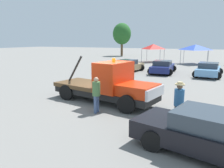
{
  "coord_description": "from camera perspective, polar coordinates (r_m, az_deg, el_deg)",
  "views": [
    {
      "loc": [
        5.48,
        -10.56,
        3.4
      ],
      "look_at": [
        0.5,
        0.0,
        1.05
      ],
      "focal_mm": 35.0,
      "sensor_mm": 36.0,
      "label": 1
    }
  ],
  "objects": [
    {
      "name": "canopy_tent_blue",
      "position": [
        33.94,
        20.96,
        8.96
      ],
      "size": [
        3.56,
        3.56,
        2.8
      ],
      "color": "#9E9EA3",
      "rests_on": "ground"
    },
    {
      "name": "tow_truck",
      "position": [
        11.91,
        -0.67,
        -0.43
      ],
      "size": [
        6.45,
        3.06,
        2.51
      ],
      "rotation": [
        0.0,
        0.0,
        -0.19
      ],
      "color": "black",
      "rests_on": "ground"
    },
    {
      "name": "ground_plane",
      "position": [
        12.37,
        -2.1,
        -4.58
      ],
      "size": [
        160.0,
        160.0,
        0.0
      ],
      "primitive_type": "plane",
      "color": "gray"
    },
    {
      "name": "person_near_truck",
      "position": [
        9.05,
        17.1,
        -4.09
      ],
      "size": [
        0.4,
        0.4,
        1.81
      ],
      "rotation": [
        0.0,
        0.0,
        5.59
      ],
      "color": "#38383D",
      "rests_on": "ground"
    },
    {
      "name": "parked_car_navy",
      "position": [
        23.47,
        13.07,
        4.36
      ],
      "size": [
        2.66,
        4.73,
        1.34
      ],
      "rotation": [
        0.0,
        0.0,
        1.63
      ],
      "color": "navy",
      "rests_on": "ground"
    },
    {
      "name": "parked_car_skyblue",
      "position": [
        22.7,
        23.87,
        3.45
      ],
      "size": [
        2.65,
        4.54,
        1.34
      ],
      "rotation": [
        0.0,
        0.0,
        1.51
      ],
      "color": "#669ED1",
      "rests_on": "ground"
    },
    {
      "name": "foreground_car",
      "position": [
        7.25,
        26.52,
        -12.18
      ],
      "size": [
        5.56,
        3.01,
        1.34
      ],
      "rotation": [
        0.0,
        0.0,
        -0.22
      ],
      "color": "black",
      "rests_on": "ground"
    },
    {
      "name": "person_at_hood",
      "position": [
        10.28,
        -4.13,
        -2.19
      ],
      "size": [
        0.38,
        0.38,
        1.72
      ],
      "rotation": [
        0.0,
        0.0,
        3.15
      ],
      "color": "#475B84",
      "rests_on": "ground"
    },
    {
      "name": "parked_car_tan",
      "position": [
        23.91,
        4.32,
        4.74
      ],
      "size": [
        2.73,
        4.51,
        1.34
      ],
      "rotation": [
        0.0,
        0.0,
        1.46
      ],
      "color": "tan",
      "rests_on": "ground"
    },
    {
      "name": "tree_left",
      "position": [
        48.54,
        2.6,
        12.94
      ],
      "size": [
        3.94,
        3.94,
        7.04
      ],
      "color": "brown",
      "rests_on": "ground"
    },
    {
      "name": "canopy_tent_red",
      "position": [
        35.44,
        10.76,
        9.58
      ],
      "size": [
        2.96,
        2.96,
        2.8
      ],
      "color": "#9E9EA3",
      "rests_on": "ground"
    }
  ]
}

